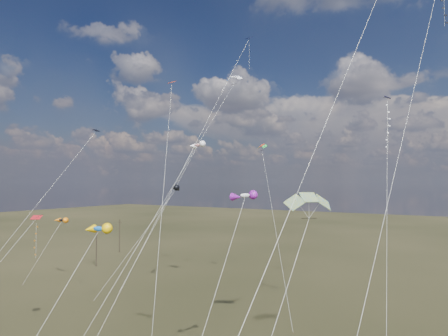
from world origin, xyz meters
The scene contains 16 objects.
utility_pole_near centered at (-38.00, 30.00, 4.09)m, with size 1.40×0.20×8.00m.
utility_pole_far centered at (-46.00, 44.00, 4.09)m, with size 1.40×0.20×8.00m.
diamond_black_high centered at (25.08, 14.08, 32.59)m, with size 5.39×25.79×37.98m.
diamond_navy_tall centered at (2.11, 18.02, 31.23)m, with size 5.30×23.64×36.46m.
diamond_black_mid centered at (-15.18, 3.23, 16.31)m, with size 8.83×15.54×23.82m.
diamond_red_low centered at (-13.08, -0.19, 10.82)m, with size 3.46×11.35×13.56m.
diamond_navy_right centered at (19.60, 20.21, 22.52)m, with size 2.29×14.58×26.75m.
diamond_orange_center centered at (-2.55, 9.54, 20.97)m, with size 10.30×15.47×30.33m.
parafoil_blue_white centered at (-0.84, 21.76, 31.74)m, with size 2.44×28.48×32.57m.
parafoil_striped centered at (17.72, 0.31, 16.12)m, with size 3.37×12.84×16.94m.
parafoil_tricolor centered at (-2.18, 33.69, 23.07)m, with size 13.16×17.59×23.81m.
novelty_black_orange centered at (-34.05, 18.81, 10.47)m, with size 4.47×6.17×11.01m.
novelty_orange_black centered at (-13.27, 24.68, 16.17)m, with size 7.35×12.68×16.80m.
novelty_white_purple centered at (10.78, 3.85, 15.95)m, with size 2.46×15.23×16.45m.
novelty_redwhite_stripe centered at (-15.98, 34.35, 23.99)m, with size 5.56×16.49×24.78m.
novelty_blue_yellow centered at (2.09, -4.35, 13.45)m, with size 2.91×9.39×13.99m.
Camera 1 is at (27.10, -25.98, 17.20)m, focal length 32.00 mm.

